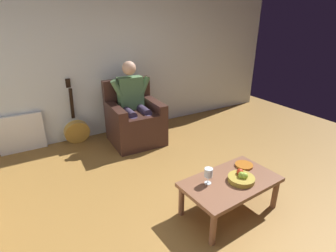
% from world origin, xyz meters
% --- Properties ---
extents(ground_plane, '(7.66, 7.66, 0.00)m').
position_xyz_m(ground_plane, '(0.00, 0.00, 0.00)').
color(ground_plane, olive).
extents(wall_back, '(6.79, 0.06, 2.62)m').
position_xyz_m(wall_back, '(0.00, -2.70, 1.31)').
color(wall_back, silver).
rests_on(wall_back, ground).
extents(armchair, '(0.81, 0.80, 0.99)m').
position_xyz_m(armchair, '(-0.13, -2.09, 0.35)').
color(armchair, '#39211B').
rests_on(armchair, ground).
extents(person_seated, '(0.66, 0.58, 1.29)m').
position_xyz_m(person_seated, '(-0.13, -2.10, 0.71)').
color(person_seated, '#496E45').
rests_on(person_seated, ground).
extents(coffee_table, '(1.03, 0.64, 0.38)m').
position_xyz_m(coffee_table, '(-0.29, -0.02, 0.33)').
color(coffee_table, brown).
rests_on(coffee_table, ground).
extents(guitar, '(0.39, 0.29, 1.04)m').
position_xyz_m(guitar, '(0.71, -2.49, 0.23)').
color(guitar, '#B38635').
rests_on(guitar, ground).
extents(radiator, '(0.65, 0.06, 0.58)m').
position_xyz_m(radiator, '(1.49, -2.63, 0.29)').
color(radiator, white).
rests_on(radiator, ground).
extents(wine_glass_near, '(0.08, 0.08, 0.17)m').
position_xyz_m(wine_glass_near, '(-0.06, -0.10, 0.50)').
color(wine_glass_near, silver).
rests_on(wine_glass_near, coffee_table).
extents(fruit_bowl, '(0.27, 0.27, 0.11)m').
position_xyz_m(fruit_bowl, '(-0.37, 0.04, 0.42)').
color(fruit_bowl, olive).
rests_on(fruit_bowl, coffee_table).
extents(decorative_dish, '(0.20, 0.20, 0.02)m').
position_xyz_m(decorative_dish, '(-0.61, -0.15, 0.39)').
color(decorative_dish, '#AC5E1C').
rests_on(decorative_dish, coffee_table).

